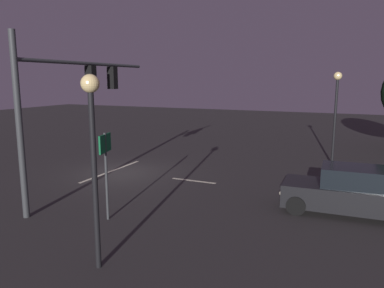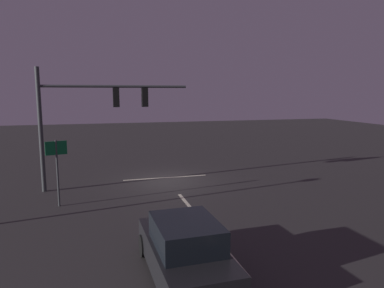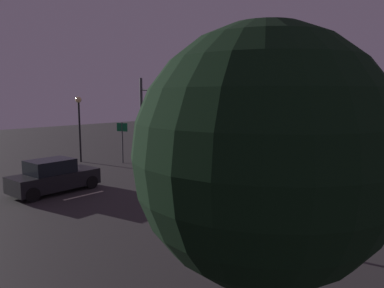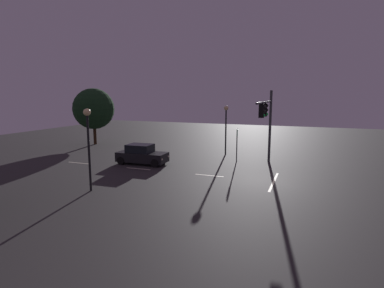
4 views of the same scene
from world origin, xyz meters
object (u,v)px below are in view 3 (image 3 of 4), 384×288
at_px(car_approaching, 54,177).
at_px(street_lamp_left_kerb, 179,131).
at_px(traffic_signal_assembly, 163,105).
at_px(tree_left_near, 262,156).
at_px(street_lamp_right_kerb, 79,116).
at_px(route_sign, 122,134).

height_order(car_approaching, street_lamp_left_kerb, street_lamp_left_kerb).
bearing_deg(traffic_signal_assembly, street_lamp_left_kerb, 138.16).
height_order(car_approaching, tree_left_near, tree_left_near).
bearing_deg(street_lamp_right_kerb, street_lamp_left_kerb, 161.97).
height_order(traffic_signal_assembly, car_approaching, traffic_signal_assembly).
bearing_deg(tree_left_near, car_approaching, -14.62).
xyz_separation_m(car_approaching, route_sign, (3.90, -7.40, 1.34)).
height_order(traffic_signal_assembly, street_lamp_left_kerb, traffic_signal_assembly).
relative_size(street_lamp_right_kerb, tree_left_near, 0.80).
bearing_deg(car_approaching, traffic_signal_assembly, -76.66).
bearing_deg(traffic_signal_assembly, street_lamp_right_kerb, 46.43).
bearing_deg(street_lamp_right_kerb, tree_left_near, 155.81).
bearing_deg(route_sign, car_approaching, 117.76).
height_order(street_lamp_right_kerb, tree_left_near, tree_left_near).
xyz_separation_m(traffic_signal_assembly, street_lamp_left_kerb, (-10.28, 9.20, -0.64)).
relative_size(car_approaching, tree_left_near, 0.73).
bearing_deg(street_lamp_left_kerb, street_lamp_right_kerb, -18.03).
relative_size(car_approaching, street_lamp_right_kerb, 0.92).
distance_m(traffic_signal_assembly, route_sign, 3.72).
height_order(traffic_signal_assembly, tree_left_near, traffic_signal_assembly).
distance_m(route_sign, tree_left_near, 21.19).
bearing_deg(street_lamp_left_kerb, traffic_signal_assembly, -41.84).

